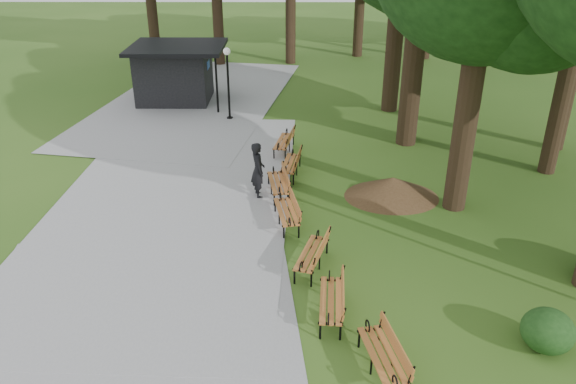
{
  "coord_description": "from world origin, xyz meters",
  "views": [
    {
      "loc": [
        0.02,
        -13.63,
        8.41
      ],
      "look_at": [
        -0.05,
        1.25,
        1.1
      ],
      "focal_mm": 35.26,
      "sensor_mm": 36.0,
      "label": 1
    }
  ],
  "objects_px": {
    "lamp_post": "(228,69)",
    "bench_6": "(284,141)",
    "bench_0": "(382,356)",
    "person": "(258,170)",
    "kiosk": "(174,73)",
    "bench_1": "(331,300)",
    "bench_5": "(291,164)",
    "bench_4": "(278,183)",
    "dirt_mound": "(392,187)",
    "bench_2": "(312,254)",
    "bench_3": "(286,212)"
  },
  "relations": [
    {
      "from": "person",
      "to": "bench_2",
      "type": "distance_m",
      "value": 4.58
    },
    {
      "from": "dirt_mound",
      "to": "bench_0",
      "type": "height_order",
      "value": "bench_0"
    },
    {
      "from": "lamp_post",
      "to": "dirt_mound",
      "type": "distance_m",
      "value": 10.22
    },
    {
      "from": "bench_3",
      "to": "bench_4",
      "type": "relative_size",
      "value": 1.0
    },
    {
      "from": "person",
      "to": "bench_4",
      "type": "bearing_deg",
      "value": -98.37
    },
    {
      "from": "lamp_post",
      "to": "bench_0",
      "type": "relative_size",
      "value": 1.71
    },
    {
      "from": "bench_1",
      "to": "bench_3",
      "type": "xyz_separation_m",
      "value": [
        -1.06,
        4.31,
        0.0
      ]
    },
    {
      "from": "kiosk",
      "to": "dirt_mound",
      "type": "distance_m",
      "value": 14.12
    },
    {
      "from": "bench_4",
      "to": "kiosk",
      "type": "bearing_deg",
      "value": -161.73
    },
    {
      "from": "bench_4",
      "to": "bench_6",
      "type": "relative_size",
      "value": 1.0
    },
    {
      "from": "kiosk",
      "to": "person",
      "type": "bearing_deg",
      "value": -66.13
    },
    {
      "from": "kiosk",
      "to": "bench_2",
      "type": "height_order",
      "value": "kiosk"
    },
    {
      "from": "bench_4",
      "to": "bench_6",
      "type": "distance_m",
      "value": 3.82
    },
    {
      "from": "lamp_post",
      "to": "bench_6",
      "type": "height_order",
      "value": "lamp_post"
    },
    {
      "from": "bench_1",
      "to": "person",
      "type": "bearing_deg",
      "value": -158.06
    },
    {
      "from": "bench_2",
      "to": "bench_3",
      "type": "height_order",
      "value": "same"
    },
    {
      "from": "kiosk",
      "to": "bench_6",
      "type": "distance_m",
      "value": 8.8
    },
    {
      "from": "bench_1",
      "to": "bench_5",
      "type": "xyz_separation_m",
      "value": [
        -0.93,
        7.95,
        0.0
      ]
    },
    {
      "from": "lamp_post",
      "to": "bench_1",
      "type": "relative_size",
      "value": 1.71
    },
    {
      "from": "bench_0",
      "to": "bench_3",
      "type": "height_order",
      "value": "same"
    },
    {
      "from": "dirt_mound",
      "to": "bench_3",
      "type": "xyz_separation_m",
      "value": [
        -3.47,
        -1.9,
        0.09
      ]
    },
    {
      "from": "person",
      "to": "bench_1",
      "type": "xyz_separation_m",
      "value": [
        2.0,
        -6.24,
        -0.51
      ]
    },
    {
      "from": "kiosk",
      "to": "bench_2",
      "type": "distance_m",
      "value": 16.28
    },
    {
      "from": "person",
      "to": "kiosk",
      "type": "xyz_separation_m",
      "value": [
        -4.69,
        10.72,
        0.46
      ]
    },
    {
      "from": "bench_1",
      "to": "bench_6",
      "type": "xyz_separation_m",
      "value": [
        -1.2,
        10.15,
        0.0
      ]
    },
    {
      "from": "kiosk",
      "to": "bench_4",
      "type": "xyz_separation_m",
      "value": [
        5.33,
        -10.63,
        -0.97
      ]
    },
    {
      "from": "lamp_post",
      "to": "bench_0",
      "type": "bearing_deg",
      "value": -73.79
    },
    {
      "from": "bench_2",
      "to": "bench_3",
      "type": "xyz_separation_m",
      "value": [
        -0.67,
        2.32,
        0.0
      ]
    },
    {
      "from": "bench_3",
      "to": "bench_0",
      "type": "bearing_deg",
      "value": 7.7
    },
    {
      "from": "person",
      "to": "bench_6",
      "type": "bearing_deg",
      "value": -28.29
    },
    {
      "from": "kiosk",
      "to": "bench_6",
      "type": "xyz_separation_m",
      "value": [
        5.49,
        -6.81,
        -0.97
      ]
    },
    {
      "from": "kiosk",
      "to": "bench_0",
      "type": "distance_m",
      "value": 20.29
    },
    {
      "from": "bench_0",
      "to": "bench_2",
      "type": "xyz_separation_m",
      "value": [
        -1.3,
        3.82,
        0.0
      ]
    },
    {
      "from": "bench_1",
      "to": "bench_2",
      "type": "bearing_deg",
      "value": -164.94
    },
    {
      "from": "lamp_post",
      "to": "bench_1",
      "type": "xyz_separation_m",
      "value": [
        3.72,
        -14.14,
        -1.89
      ]
    },
    {
      "from": "bench_3",
      "to": "bench_5",
      "type": "height_order",
      "value": "same"
    },
    {
      "from": "bench_1",
      "to": "bench_4",
      "type": "bearing_deg",
      "value": -163.74
    },
    {
      "from": "bench_0",
      "to": "person",
      "type": "bearing_deg",
      "value": -171.23
    },
    {
      "from": "bench_4",
      "to": "dirt_mound",
      "type": "bearing_deg",
      "value": 79.72
    },
    {
      "from": "lamp_post",
      "to": "bench_2",
      "type": "bearing_deg",
      "value": -74.63
    },
    {
      "from": "bench_6",
      "to": "person",
      "type": "bearing_deg",
      "value": -0.61
    },
    {
      "from": "bench_3",
      "to": "bench_1",
      "type": "bearing_deg",
      "value": 3.62
    },
    {
      "from": "person",
      "to": "kiosk",
      "type": "distance_m",
      "value": 11.71
    },
    {
      "from": "person",
      "to": "bench_5",
      "type": "distance_m",
      "value": 2.08
    },
    {
      "from": "kiosk",
      "to": "dirt_mound",
      "type": "bearing_deg",
      "value": -49.51
    },
    {
      "from": "bench_2",
      "to": "bench_4",
      "type": "xyz_separation_m",
      "value": [
        -0.97,
        4.35,
        0.0
      ]
    },
    {
      "from": "person",
      "to": "bench_6",
      "type": "xyz_separation_m",
      "value": [
        0.8,
        3.91,
        -0.51
      ]
    },
    {
      "from": "bench_1",
      "to": "bench_4",
      "type": "relative_size",
      "value": 1.0
    },
    {
      "from": "bench_0",
      "to": "bench_1",
      "type": "distance_m",
      "value": 2.04
    },
    {
      "from": "lamp_post",
      "to": "bench_5",
      "type": "height_order",
      "value": "lamp_post"
    }
  ]
}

